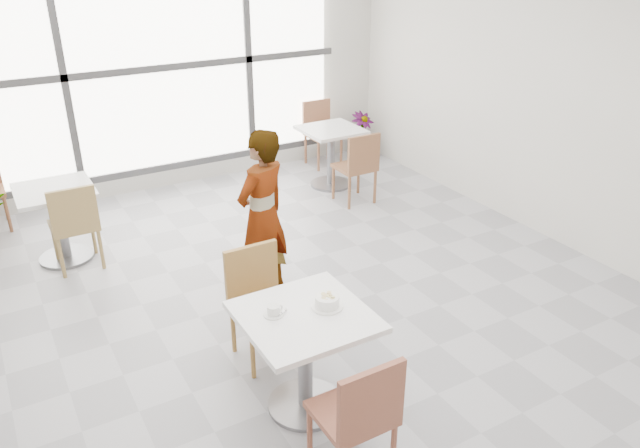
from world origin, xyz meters
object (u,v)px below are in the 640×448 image
bg_chair_left_near (74,222)px  bg_chair_right_near (358,164)px  chair_near (360,412)px  chair_far (258,296)px  coffee_cup (274,311)px  bg_table_left (58,214)px  person (262,215)px  main_table (305,343)px  oatmeal_bowl (327,301)px  plant_right (362,135)px  bg_table_right (331,149)px  bg_chair_right_far (320,128)px

bg_chair_left_near → bg_chair_right_near: size_ratio=1.00×
chair_near → bg_chair_right_near: bearing=-123.1°
chair_near → chair_far: bearing=-90.8°
coffee_cup → bg_table_left: (-0.88, 2.95, -0.29)m
coffee_cup → bg_chair_right_near: bg_chair_right_near is taller
bg_chair_right_near → coffee_cup: bearing=48.1°
bg_table_left → bg_chair_right_near: bg_chair_right_near is taller
coffee_cup → bg_chair_left_near: bg_chair_left_near is taller
coffee_cup → bg_chair_right_near: (2.39, 2.66, -0.28)m
coffee_cup → person: bearing=67.7°
bg_chair_right_near → bg_table_left: bearing=-5.1°
main_table → chair_near: bearing=-92.1°
oatmeal_bowl → coffee_cup: 0.35m
coffee_cup → plant_right: coffee_cup is taller
bg_table_right → bg_chair_left_near: (-3.19, -0.67, 0.01)m
bg_chair_left_near → coffee_cup: bearing=106.4°
coffee_cup → bg_table_left: 3.10m
main_table → plant_right: bearing=52.5°
chair_near → bg_chair_left_near: 3.56m
bg_table_left → bg_chair_right_near: 3.28m
person → bg_chair_right_far: bearing=-152.2°
chair_near → bg_table_left: bearing=-74.7°
chair_near → coffee_cup: size_ratio=5.47×
coffee_cup → bg_chair_left_near: bearing=106.4°
bg_table_right → bg_chair_right_far: size_ratio=0.86×
oatmeal_bowl → bg_chair_left_near: size_ratio=0.24×
chair_far → bg_table_right: chair_far is taller
coffee_cup → person: 1.51m
person → plant_right: (2.79, 2.67, -0.44)m
person → chair_far: bearing=38.1°
bg_table_right → plant_right: (0.95, 0.74, -0.17)m
chair_near → bg_table_right: 4.69m
main_table → bg_table_left: bearing=109.0°
chair_far → person: size_ratio=0.57×
bg_chair_right_near → chair_far: bearing=42.6°
chair_near → bg_chair_left_near: bearing=-74.9°
main_table → bg_chair_right_far: bearing=58.9°
oatmeal_bowl → bg_table_left: oatmeal_bowl is taller
bg_chair_left_near → plant_right: (4.14, 1.40, -0.18)m
main_table → oatmeal_bowl: (0.17, -0.00, 0.27)m
bg_chair_right_far → bg_table_left: bearing=-162.1°
bg_chair_right_far → chair_far: bearing=-126.1°
person → plant_right: 3.89m
chair_near → bg_table_right: (2.27, 4.11, -0.01)m
chair_far → bg_table_right: size_ratio=1.16×
plant_right → bg_chair_right_far: bearing=175.7°
bg_chair_right_near → bg_chair_right_far: size_ratio=1.00×
main_table → bg_table_left: same height
person → bg_table_left: size_ratio=2.02×
chair_far → bg_chair_right_near: 3.02m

